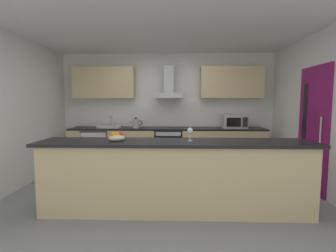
# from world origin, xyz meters

# --- Properties ---
(ground) EXTENTS (5.91, 4.90, 0.02)m
(ground) POSITION_xyz_m (0.00, 0.00, -0.01)
(ground) COLOR gray
(ceiling) EXTENTS (5.91, 4.90, 0.02)m
(ceiling) POSITION_xyz_m (0.00, 0.00, 2.61)
(ceiling) COLOR white
(wall_back) EXTENTS (5.91, 0.12, 2.60)m
(wall_back) POSITION_xyz_m (0.00, 2.01, 1.30)
(wall_back) COLOR white
(wall_back) RESTS_ON ground
(wall_left) EXTENTS (0.12, 4.90, 2.60)m
(wall_left) POSITION_xyz_m (-2.52, 0.00, 1.30)
(wall_left) COLOR white
(wall_left) RESTS_ON ground
(wall_right) EXTENTS (0.12, 4.90, 2.60)m
(wall_right) POSITION_xyz_m (2.52, 0.00, 1.30)
(wall_right) COLOR white
(wall_right) RESTS_ON ground
(backsplash_tile) EXTENTS (4.18, 0.02, 0.66)m
(backsplash_tile) POSITION_xyz_m (0.00, 1.94, 1.23)
(backsplash_tile) COLOR white
(counter_back) EXTENTS (4.33, 0.60, 0.90)m
(counter_back) POSITION_xyz_m (0.00, 1.63, 0.45)
(counter_back) COLOR #D1B784
(counter_back) RESTS_ON ground
(counter_island) EXTENTS (3.59, 0.64, 0.96)m
(counter_island) POSITION_xyz_m (0.19, -0.67, 0.49)
(counter_island) COLOR #D1B784
(counter_island) RESTS_ON ground
(upper_cabinets) EXTENTS (4.27, 0.32, 0.70)m
(upper_cabinets) POSITION_xyz_m (0.00, 1.78, 1.91)
(upper_cabinets) COLOR #D1B784
(side_door) EXTENTS (0.08, 0.85, 2.05)m
(side_door) POSITION_xyz_m (2.44, 0.22, 1.03)
(side_door) COLOR #7A1456
(side_door) RESTS_ON ground
(oven) EXTENTS (0.60, 0.62, 0.80)m
(oven) POSITION_xyz_m (0.04, 1.60, 0.46)
(oven) COLOR slate
(oven) RESTS_ON ground
(refrigerator) EXTENTS (0.58, 0.60, 0.85)m
(refrigerator) POSITION_xyz_m (-1.57, 1.60, 0.43)
(refrigerator) COLOR white
(refrigerator) RESTS_ON ground
(microwave) EXTENTS (0.50, 0.38, 0.30)m
(microwave) POSITION_xyz_m (1.49, 1.57, 1.05)
(microwave) COLOR #B7BABC
(microwave) RESTS_ON counter_back
(sink) EXTENTS (0.50, 0.40, 0.26)m
(sink) POSITION_xyz_m (-1.28, 1.61, 0.93)
(sink) COLOR silver
(sink) RESTS_ON counter_back
(kettle) EXTENTS (0.29, 0.15, 0.24)m
(kettle) POSITION_xyz_m (-0.69, 1.57, 1.01)
(kettle) COLOR #B7BABC
(kettle) RESTS_ON counter_back
(range_hood) EXTENTS (0.62, 0.45, 0.72)m
(range_hood) POSITION_xyz_m (0.04, 1.73, 1.79)
(range_hood) COLOR #B7BABC
(wine_glass) EXTENTS (0.08, 0.08, 0.18)m
(wine_glass) POSITION_xyz_m (0.38, -0.65, 1.09)
(wine_glass) COLOR silver
(wine_glass) RESTS_ON counter_island
(fruit_bowl) EXTENTS (0.22, 0.22, 0.13)m
(fruit_bowl) POSITION_xyz_m (-0.59, -0.66, 1.01)
(fruit_bowl) COLOR beige
(fruit_bowl) RESTS_ON counter_island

